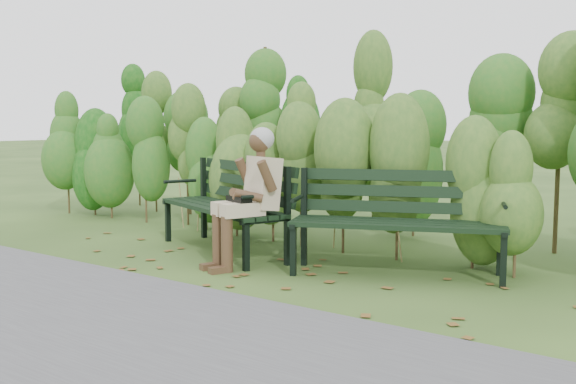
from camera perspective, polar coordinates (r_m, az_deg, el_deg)
The scene contains 7 objects.
ground at distance 6.79m, azimuth -1.78°, elevation -6.56°, with size 80.00×80.00×0.00m, color #2C451B.
footpath at distance 5.30m, azimuth -16.98°, elevation -10.44°, with size 60.00×2.50×0.01m, color #474749.
hedge_band at distance 8.16m, azimuth 6.36°, elevation 4.46°, with size 11.04×1.67×2.42m.
leaf_litter at distance 6.46m, azimuth -1.32°, elevation -7.19°, with size 5.69×2.23×0.01m.
bench_left at distance 7.63m, azimuth -4.90°, elevation -0.59°, with size 2.14×1.33×1.02m.
bench_right at distance 6.60m, azimuth 9.31°, elevation -1.77°, with size 2.11×1.38×1.01m.
seated_woman at distance 6.80m, azimuth -3.20°, elevation 0.36°, with size 0.63×0.86×1.42m.
Camera 1 is at (4.12, -5.18, 1.49)m, focal length 42.00 mm.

